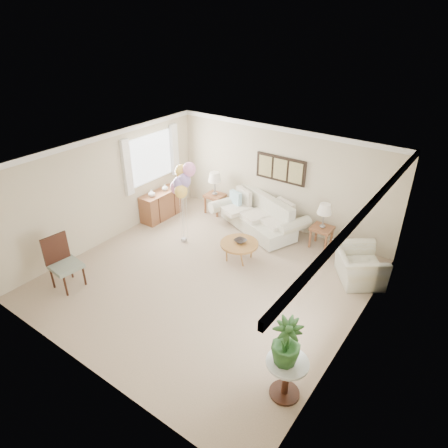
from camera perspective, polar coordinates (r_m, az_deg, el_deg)
name	(u,v)px	position (r m, az deg, el deg)	size (l,w,h in m)	color
ground_plane	(208,279)	(8.54, -2.27, -7.81)	(6.00, 6.00, 0.00)	tan
room_shell	(205,207)	(7.81, -2.72, 2.45)	(6.04, 6.04, 2.60)	beige
wall_art_triptych	(281,169)	(10.01, 8.08, 7.77)	(1.35, 0.06, 0.65)	black
sofa	(259,217)	(10.23, 5.01, 1.00)	(2.67, 1.65, 0.87)	beige
end_table_left	(215,197)	(10.99, -1.30, 3.82)	(0.50, 0.46, 0.55)	brown
end_table_right	(322,230)	(9.66, 13.81, -0.89)	(0.49, 0.44, 0.53)	brown
lamp_left	(215,178)	(10.76, -1.33, 6.62)	(0.36, 0.36, 0.64)	gray
lamp_right	(325,210)	(9.41, 14.19, 2.00)	(0.34, 0.34, 0.60)	gray
coffee_table	(239,244)	(8.93, 2.19, -2.90)	(0.86, 0.86, 0.44)	olive
decor_bowl	(240,241)	(8.92, 2.35, -2.43)	(0.26, 0.26, 0.06)	#282220
armchair	(358,265)	(8.78, 18.64, -5.63)	(1.06, 0.92, 0.69)	beige
side_table	(287,370)	(6.14, 8.95, -19.88)	(0.62, 0.62, 0.67)	silver
potted_plant	(286,342)	(5.74, 8.90, -16.34)	(0.42, 0.42, 0.75)	#224824
accent_chair	(63,261)	(8.66, -22.07, -4.94)	(0.60, 0.60, 1.12)	gray
credenza	(161,205)	(10.90, -8.99, 2.73)	(0.46, 1.20, 0.74)	brown
vase_white	(152,193)	(10.50, -10.30, 4.35)	(0.18, 0.18, 0.19)	silver
vase_sage	(165,187)	(10.82, -8.46, 5.21)	(0.16, 0.16, 0.17)	beige
balloon_cluster	(182,181)	(9.10, -6.01, 6.13)	(0.59, 0.54, 2.06)	gray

